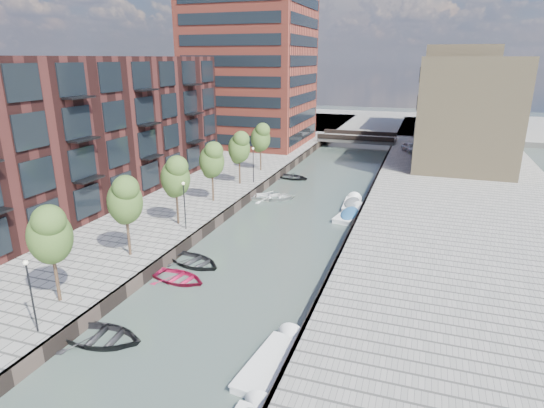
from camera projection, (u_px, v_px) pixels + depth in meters
The scene contains 29 objects.
water at pixel (313, 196), 51.08m from camera, with size 300.00×300.00×0.00m, color #38473F.
quay_left at pixel (57, 168), 61.96m from camera, with size 60.00×140.00×1.00m, color gray.
quay_right at pixel (467, 206), 46.03m from camera, with size 20.00×140.00×1.00m, color gray.
quay_wall_left at pixel (262, 187), 52.80m from camera, with size 0.25×140.00×1.00m, color #332823.
quay_wall_right at pixel (368, 197), 49.06m from camera, with size 0.25×140.00×1.00m, color #332823.
far_closure at pixel (376, 123), 104.99m from camera, with size 80.00×40.00×1.00m, color gray.
apartment_block at pixel (99, 129), 45.74m from camera, with size 8.00×38.00×14.00m, color black.
tower at pixel (251, 50), 73.90m from camera, with size 18.00×18.00×30.00m, color #96392B.
tan_block_near at pixel (464, 109), 63.54m from camera, with size 12.00×25.00×14.00m, color #8B7755.
tan_block_far at pixel (456, 90), 86.66m from camera, with size 12.00×20.00×16.00m, color #8B7755.
bridge at pixel (357, 138), 79.49m from camera, with size 13.00×6.00×1.30m.
tree_1 at pixel (49, 233), 25.93m from camera, with size 2.50×2.50×5.95m.
tree_2 at pixel (125, 199), 32.24m from camera, with size 2.50×2.50×5.95m.
tree_3 at pixel (175, 176), 38.54m from camera, with size 2.50×2.50×5.95m.
tree_4 at pixel (212, 159), 44.85m from camera, with size 2.50×2.50×5.95m.
tree_5 at pixel (239, 147), 51.16m from camera, with size 2.50×2.50×5.95m.
tree_6 at pixel (260, 137), 57.46m from camera, with size 2.50×2.50×5.95m.
lamp_0 at pixel (30, 289), 23.38m from camera, with size 0.24×0.24×4.12m.
lamp_1 at pixel (184, 201), 37.80m from camera, with size 0.24×0.24×4.12m.
lamp_2 at pixel (253, 161), 52.21m from camera, with size 0.24×0.24×4.12m.
sloop_0 at pixel (101, 341), 24.99m from camera, with size 3.53×4.94×1.02m, color black.
sloop_1 at pixel (194, 264), 34.25m from camera, with size 3.30×4.62×0.96m, color black.
sloop_2 at pixel (179, 280), 31.77m from camera, with size 2.98×4.18×0.86m, color #A41139.
sloop_3 at pixel (272, 199), 50.00m from camera, with size 3.60×5.04×1.04m, color white.
sloop_4 at pixel (292, 179), 58.49m from camera, with size 3.14×4.39×0.91m, color black.
motorboat_2 at pixel (276, 359), 23.36m from camera, with size 2.44×5.48×1.77m.
motorboat_3 at pixel (351, 214), 44.58m from camera, with size 2.70×5.30×1.69m.
motorboat_4 at pixel (352, 203), 47.92m from camera, with size 1.92×4.87×1.59m.
car at pixel (410, 147), 69.83m from camera, with size 1.70×4.23×1.44m, color silver.
Camera 1 is at (11.33, -7.78, 14.86)m, focal length 30.00 mm.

